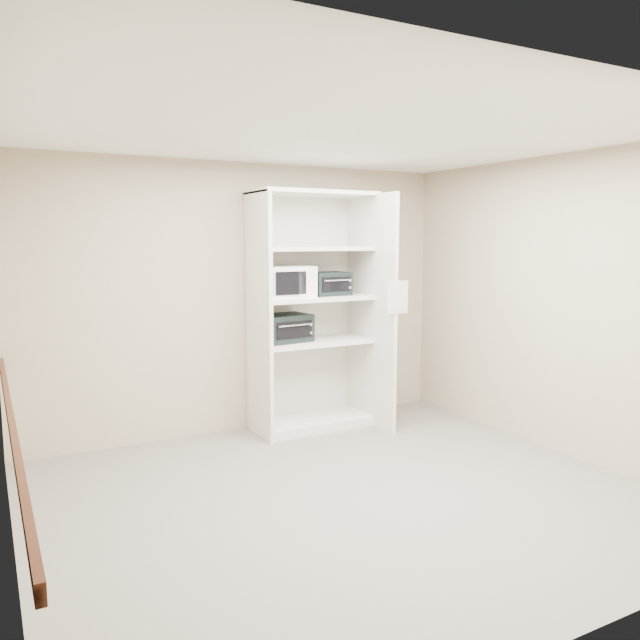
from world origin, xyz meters
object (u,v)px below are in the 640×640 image
shelving_unit (316,319)px  microwave (285,282)px  toaster_oven_lower (284,328)px  toaster_oven_upper (328,284)px

shelving_unit → microwave: 0.53m
shelving_unit → toaster_oven_lower: bearing=174.1°
microwave → toaster_oven_lower: (0.01, 0.05, -0.47)m
toaster_oven_upper → toaster_oven_lower: bearing=172.9°
toaster_oven_upper → toaster_oven_lower: size_ratio=0.84×
toaster_oven_upper → toaster_oven_lower: toaster_oven_upper is taller
toaster_oven_upper → toaster_oven_lower: (-0.49, 0.03, -0.43)m
microwave → toaster_oven_lower: bearing=80.3°
shelving_unit → toaster_oven_lower: size_ratio=4.89×
shelving_unit → toaster_oven_upper: 0.39m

